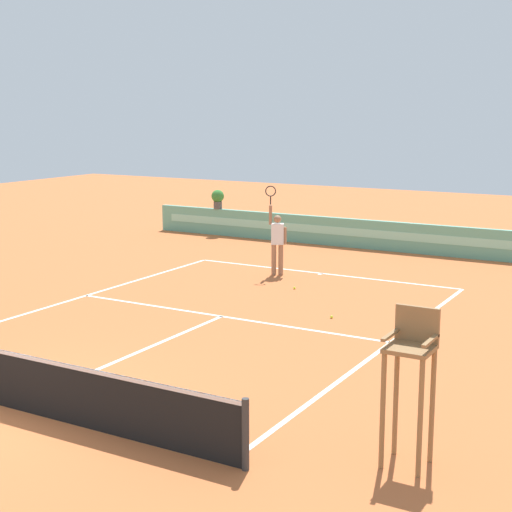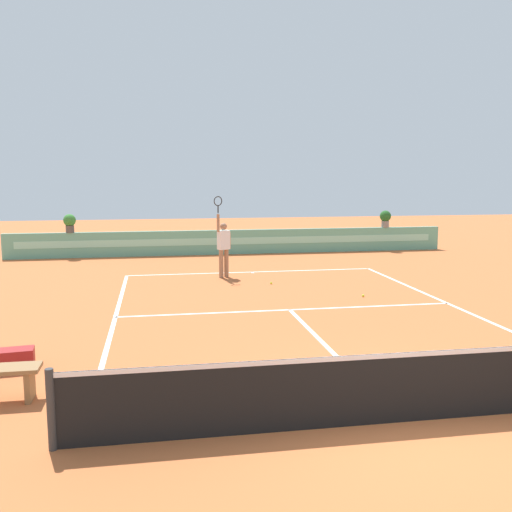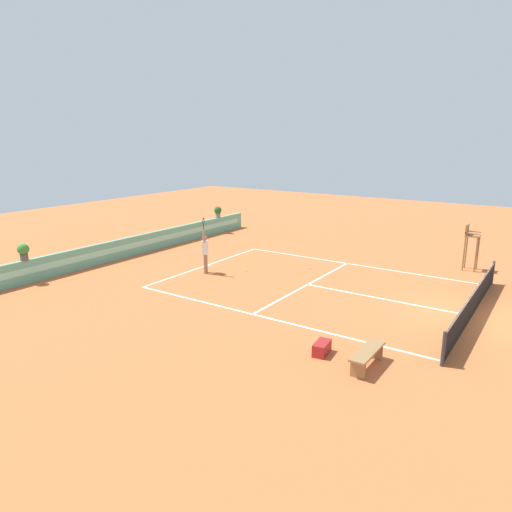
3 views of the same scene
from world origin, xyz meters
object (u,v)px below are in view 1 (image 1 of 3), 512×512
(tennis_ball_mid_court, at_px, (332,317))
(umpire_chair, at_px, (411,368))
(tennis_ball_near_baseline, at_px, (294,288))
(tennis_player, at_px, (277,239))
(potted_plant_far_left, at_px, (218,198))

(tennis_ball_mid_court, bearing_deg, umpire_chair, -57.84)
(umpire_chair, bearing_deg, tennis_ball_near_baseline, 125.38)
(umpire_chair, height_order, tennis_ball_near_baseline, umpire_chair)
(umpire_chair, distance_m, tennis_ball_mid_court, 7.49)
(tennis_player, relative_size, tennis_ball_mid_court, 38.01)
(umpire_chair, relative_size, tennis_ball_near_baseline, 31.47)
(tennis_ball_near_baseline, relative_size, potted_plant_far_left, 0.09)
(umpire_chair, height_order, tennis_player, tennis_player)
(tennis_player, distance_m, tennis_ball_mid_court, 4.98)
(umpire_chair, distance_m, tennis_player, 12.21)
(umpire_chair, xyz_separation_m, potted_plant_far_left, (-12.66, 15.13, 0.07))
(umpire_chair, height_order, tennis_ball_mid_court, umpire_chair)
(tennis_ball_mid_court, bearing_deg, tennis_ball_near_baseline, 133.30)
(tennis_ball_near_baseline, height_order, potted_plant_far_left, potted_plant_far_left)
(tennis_ball_mid_court, bearing_deg, tennis_player, 133.03)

